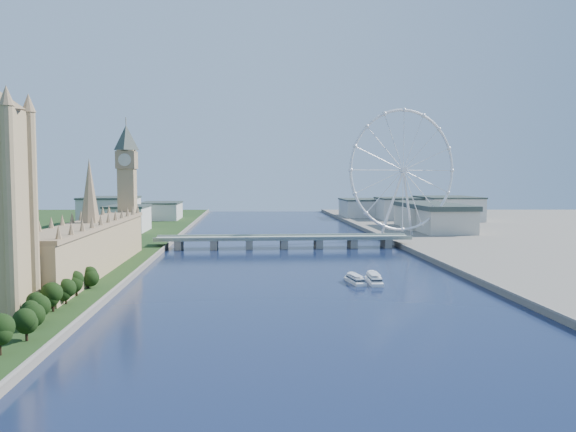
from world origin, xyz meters
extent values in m
plane|color=#1B254C|center=(0.00, 0.00, 0.00)|extent=(2000.00, 2000.00, 0.00)
cube|color=tan|center=(-128.00, 170.00, 17.00)|extent=(24.00, 200.00, 28.00)
cone|color=#937A59|center=(-128.00, 170.00, 53.00)|extent=(12.00, 12.00, 40.00)
cube|color=tan|center=(-128.00, 278.00, 43.00)|extent=(13.00, 13.00, 80.00)
cube|color=#937A59|center=(-128.00, 278.00, 75.00)|extent=(15.00, 15.00, 14.00)
pyramid|color=#2D3833|center=(-128.00, 278.00, 103.00)|extent=(20.02, 20.02, 20.00)
cube|color=gray|center=(0.00, 300.00, 8.50)|extent=(220.00, 22.00, 2.00)
cube|color=gray|center=(-90.00, 300.00, 3.75)|extent=(6.00, 20.00, 7.50)
cube|color=gray|center=(-60.00, 300.00, 3.75)|extent=(6.00, 20.00, 7.50)
cube|color=gray|center=(-30.00, 300.00, 3.75)|extent=(6.00, 20.00, 7.50)
cube|color=gray|center=(0.00, 300.00, 3.75)|extent=(6.00, 20.00, 7.50)
cube|color=gray|center=(30.00, 300.00, 3.75)|extent=(6.00, 20.00, 7.50)
cube|color=gray|center=(60.00, 300.00, 3.75)|extent=(6.00, 20.00, 7.50)
cube|color=gray|center=(90.00, 300.00, 3.75)|extent=(6.00, 20.00, 7.50)
torus|color=silver|center=(120.00, 355.00, 68.00)|extent=(113.60, 39.12, 118.60)
cylinder|color=silver|center=(120.00, 355.00, 68.00)|extent=(7.25, 6.61, 6.00)
cube|color=gray|center=(117.00, 365.00, 4.00)|extent=(14.00, 10.00, 2.00)
cube|color=beige|center=(-160.00, 430.00, 16.00)|extent=(40.00, 60.00, 26.00)
cube|color=beige|center=(-200.00, 520.00, 19.00)|extent=(60.00, 80.00, 32.00)
cube|color=beige|center=(-150.00, 600.00, 14.00)|extent=(50.00, 70.00, 22.00)
cube|color=beige|center=(180.00, 580.00, 17.00)|extent=(60.00, 60.00, 28.00)
cube|color=beige|center=(240.00, 560.00, 18.00)|extent=(70.00, 90.00, 30.00)
cube|color=beige|center=(140.00, 640.00, 15.00)|extent=(60.00, 80.00, 24.00)
camera|label=1|loc=(-31.22, -182.25, 61.57)|focal=35.00mm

